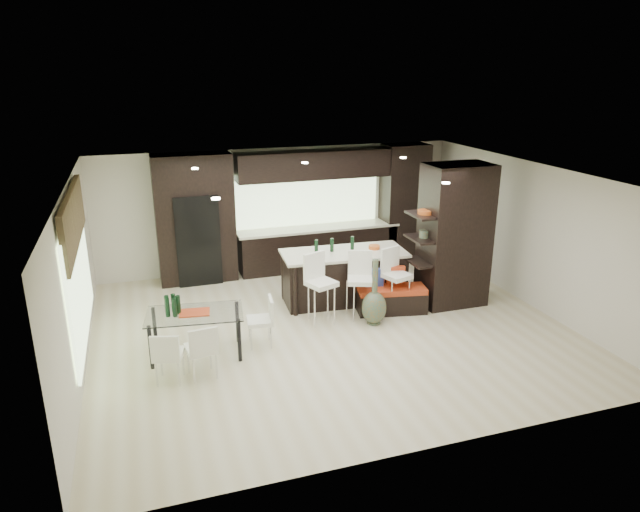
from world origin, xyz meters
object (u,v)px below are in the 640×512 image
object	(u,v)px
stool_left	(321,296)
stool_mid	(360,292)
chair_end	(260,324)
kitchen_island	(344,276)
bench	(392,300)
chair_near	(202,352)
floor_vase	(375,292)
chair_far	(169,358)
stool_right	(396,287)
dining_table	(196,334)

from	to	relation	value
stool_left	stool_mid	bearing A→B (deg)	-20.02
stool_left	chair_end	size ratio (longest dim) A/B	1.35
kitchen_island	stool_left	xyz separation A→B (m)	(-0.73, -0.84, 0.01)
bench	chair_end	size ratio (longest dim) A/B	1.67
stool_left	bench	distance (m)	1.41
chair_near	bench	bearing A→B (deg)	11.91
bench	floor_vase	xyz separation A→B (m)	(-0.51, -0.37, 0.36)
chair_near	chair_end	bearing A→B (deg)	27.40
kitchen_island	floor_vase	size ratio (longest dim) A/B	1.98
stool_mid	chair_end	distance (m)	2.04
floor_vase	chair_end	size ratio (longest dim) A/B	1.59
stool_left	stool_mid	xyz separation A→B (m)	(0.73, 0.01, -0.02)
kitchen_island	chair_far	size ratio (longest dim) A/B	3.19
bench	chair_near	world-z (taller)	chair_near
bench	kitchen_island	bearing A→B (deg)	139.82
stool_left	chair_far	xyz separation A→B (m)	(-2.73, -1.23, -0.14)
stool_right	floor_vase	bearing A→B (deg)	-168.06
kitchen_island	chair_far	world-z (taller)	kitchen_island
stool_right	kitchen_island	bearing A→B (deg)	112.55
bench	floor_vase	size ratio (longest dim) A/B	1.05
bench	chair_near	xyz separation A→B (m)	(-3.65, -1.27, 0.15)
stool_mid	stool_right	bearing A→B (deg)	21.01
bench	chair_near	distance (m)	3.87
chair_near	chair_far	size ratio (longest dim) A/B	1.05
stool_mid	bench	size ratio (longest dim) A/B	0.77
floor_vase	stool_right	bearing A→B (deg)	30.83
chair_near	chair_end	distance (m)	1.25
stool_left	kitchen_island	bearing A→B (deg)	28.17
stool_right	floor_vase	distance (m)	0.70
kitchen_island	bench	world-z (taller)	kitchen_island
floor_vase	chair_near	xyz separation A→B (m)	(-3.13, -0.90, -0.21)
stool_mid	chair_far	size ratio (longest dim) A/B	1.31
bench	dining_table	world-z (taller)	dining_table
kitchen_island	stool_left	bearing A→B (deg)	-126.91
chair_far	chair_end	bearing A→B (deg)	40.78
chair_far	chair_end	world-z (taller)	chair_end
chair_end	chair_near	bearing A→B (deg)	131.63
dining_table	chair_far	xyz separation A→B (m)	(-0.46, -0.70, 0.02)
stool_mid	stool_right	distance (m)	0.73
stool_mid	chair_near	distance (m)	3.25
dining_table	chair_near	xyz separation A→B (m)	(0.00, -0.71, 0.04)
chair_near	kitchen_island	bearing A→B (deg)	27.55
bench	chair_far	world-z (taller)	chair_far
bench	chair_near	bearing A→B (deg)	-149.79
dining_table	chair_end	size ratio (longest dim) A/B	1.96
kitchen_island	chair_near	bearing A→B (deg)	-140.93
kitchen_island	floor_vase	world-z (taller)	floor_vase
chair_end	stool_mid	bearing A→B (deg)	-67.61
stool_mid	chair_near	bearing A→B (deg)	-136.25
floor_vase	dining_table	xyz separation A→B (m)	(-3.13, -0.19, -0.25)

